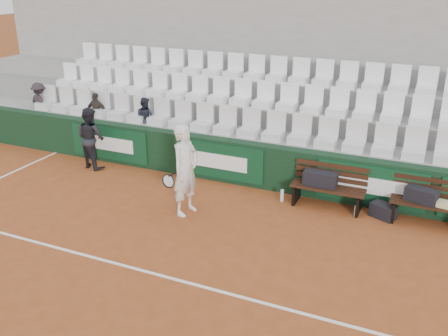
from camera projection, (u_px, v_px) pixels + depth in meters
ground at (133, 268)px, 8.24m from camera, size 80.00×80.00×0.00m
court_baseline at (133, 268)px, 8.24m from camera, size 18.00×0.06×0.01m
back_barrier at (231, 161)px, 11.41m from camera, size 18.00×0.34×1.00m
grandstand_tier_front at (239, 152)px, 11.97m from camera, size 18.00×0.95×1.00m
grandstand_tier_mid at (253, 132)px, 12.70m from camera, size 18.00×0.95×1.45m
grandstand_tier_back at (266, 114)px, 13.42m from camera, size 18.00×0.95×1.90m
grandstand_rear_wall at (275, 64)px, 13.48m from camera, size 18.00×0.30×4.40m
seat_row_front at (237, 121)px, 11.52m from camera, size 11.90×0.44×0.63m
seat_row_mid at (252, 93)px, 12.16m from camera, size 11.90×0.44×0.63m
seat_row_back at (265, 68)px, 12.80m from camera, size 11.90×0.44×0.63m
bench_left at (327, 197)px, 10.27m from camera, size 1.50×0.56×0.45m
bench_right at (430, 214)px, 9.55m from camera, size 1.50×0.56×0.45m
sports_bag_left at (320, 179)px, 10.21m from camera, size 0.68×0.30×0.29m
sports_bag_right at (421, 195)px, 9.51m from camera, size 0.64×0.43×0.27m
towel at (446, 205)px, 9.32m from camera, size 0.37×0.29×0.09m
sports_bag_ground at (383, 211)px, 9.86m from camera, size 0.55×0.46×0.29m
water_bottle_near at (282, 195)px, 10.56m from camera, size 0.07×0.07×0.26m
water_bottle_far at (356, 211)px, 9.91m from camera, size 0.07×0.07×0.24m
tennis_player at (185, 170)px, 9.78m from camera, size 0.77×0.75×1.86m
ball_kid at (91, 138)px, 12.16m from camera, size 0.86×0.74×1.52m
spectator_a at (38, 87)px, 13.70m from camera, size 0.83×0.62×1.14m
spectator_b at (95, 95)px, 13.00m from camera, size 0.64×0.34×1.04m
spectator_c at (144, 101)px, 12.43m from camera, size 0.54×0.43×1.07m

